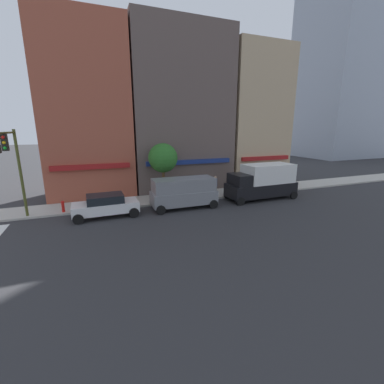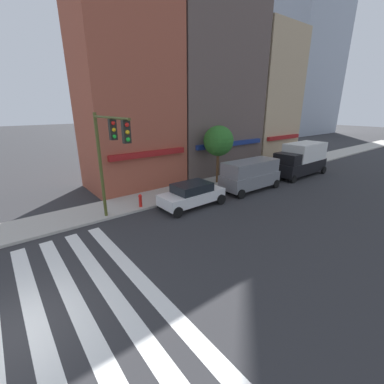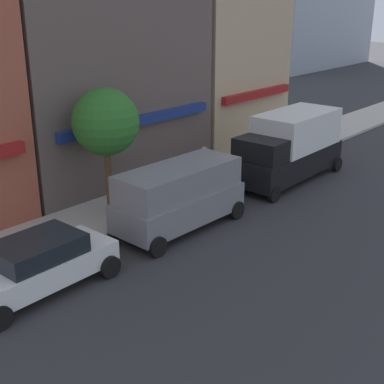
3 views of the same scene
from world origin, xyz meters
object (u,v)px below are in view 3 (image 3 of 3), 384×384
Objects in this scene: box_truck_black at (289,146)px; pedestrian_blue_shirt at (204,166)px; street_tree at (106,122)px; sedan_white at (39,264)px; van_grey at (179,195)px.

pedestrian_blue_shirt is (-3.56, 1.98, -0.51)m from box_truck_black.
box_truck_black is at bearing -19.09° from street_tree.
sedan_white is 2.51× the size of pedestrian_blue_shirt.
pedestrian_blue_shirt is at bearing 10.58° from sedan_white.
street_tree is (-4.54, 0.82, 2.54)m from pedestrian_blue_shirt.
sedan_white is 13.05m from box_truck_black.
van_grey is 0.81× the size of box_truck_black.
street_tree reaches higher than van_grey.
street_tree is at bearing 159.85° from box_truck_black.
street_tree reaches higher than box_truck_black.
van_grey is at bearing -1.24° from sedan_white.
box_truck_black reaches higher than van_grey.
box_truck_black is (7.24, 0.00, 0.30)m from van_grey.
pedestrian_blue_shirt is (9.47, 1.98, 0.23)m from sedan_white.
van_grey is 2.84× the size of pedestrian_blue_shirt.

